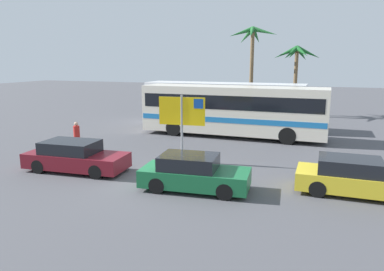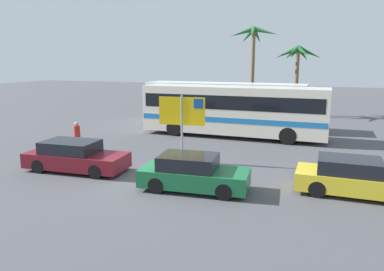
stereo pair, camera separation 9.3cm
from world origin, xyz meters
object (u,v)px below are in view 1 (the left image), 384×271
at_px(bus_front_coach, 232,109).
at_px(bus_rear_coach, 223,102).
at_px(car_green, 193,173).
at_px(car_maroon, 75,157).
at_px(pedestrian_crossing_lot, 77,135).
at_px(car_yellow, 354,177).
at_px(ferry_sign, 183,114).

bearing_deg(bus_front_coach, bus_rear_coach, 114.93).
xyz_separation_m(car_green, car_maroon, (-5.66, 0.42, 0.00)).
distance_m(bus_rear_coach, pedestrian_crossing_lot, 11.30).
bearing_deg(car_yellow, car_green, -164.68).
relative_size(car_green, car_maroon, 0.91).
xyz_separation_m(bus_rear_coach, pedestrian_crossing_lot, (-5.12, -10.04, -0.84)).
height_order(ferry_sign, car_green, ferry_sign).
distance_m(bus_front_coach, pedestrian_crossing_lot, 9.54).
bearing_deg(pedestrian_crossing_lot, car_maroon, -48.80).
relative_size(bus_rear_coach, car_maroon, 2.51).
bearing_deg(bus_rear_coach, bus_front_coach, -65.07).
distance_m(bus_rear_coach, car_maroon, 13.25).
height_order(car_green, car_yellow, same).
height_order(car_green, car_maroon, same).
height_order(bus_rear_coach, pedestrian_crossing_lot, bus_rear_coach).
bearing_deg(pedestrian_crossing_lot, ferry_sign, 6.00).
xyz_separation_m(bus_rear_coach, car_yellow, (8.17, -11.69, -1.15)).
xyz_separation_m(bus_front_coach, ferry_sign, (-0.66, -6.71, 0.54)).
distance_m(bus_front_coach, car_green, 10.16).
height_order(ferry_sign, car_maroon, ferry_sign).
distance_m(bus_rear_coach, ferry_sign, 9.98).
bearing_deg(car_yellow, bus_front_coach, 127.82).
bearing_deg(car_maroon, ferry_sign, 32.11).
relative_size(ferry_sign, pedestrian_crossing_lot, 1.98).
height_order(bus_front_coach, pedestrian_crossing_lot, bus_front_coach).
relative_size(car_maroon, pedestrian_crossing_lot, 2.83).
height_order(bus_front_coach, car_green, bus_front_coach).
xyz_separation_m(bus_front_coach, bus_rear_coach, (-1.50, 3.22, 0.00)).
distance_m(ferry_sign, car_yellow, 7.73).
bearing_deg(car_green, ferry_sign, 112.14).
distance_m(car_green, car_maroon, 5.68).
relative_size(ferry_sign, car_green, 0.77).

